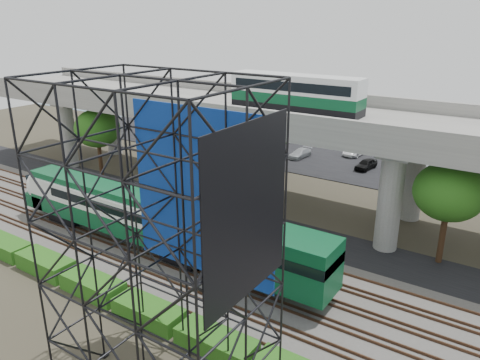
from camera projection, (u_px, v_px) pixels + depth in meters
The scene contains 13 objects.
ground at pixel (183, 282), 32.00m from camera, with size 140.00×140.00×0.00m, color #474233.
ballast_bed at pixel (201, 268), 33.54m from camera, with size 90.00×12.00×0.20m, color slate.
service_road at pixel (262, 227), 40.24m from camera, with size 90.00×5.00×0.08m, color black.
parking_lot at pixel (358, 160), 58.72m from camera, with size 90.00×18.00×0.08m, color black.
harbor_water at pixel (406, 128), 76.02m from camera, with size 140.00×40.00×0.03m, color slate.
rail_tracks at pixel (201, 266), 33.48m from camera, with size 90.00×9.52×0.16m.
commuter_train at pixel (139, 215), 35.67m from camera, with size 29.30×3.06×4.30m.
overpass at pixel (295, 122), 41.85m from camera, with size 80.00×12.00×12.40m.
scaffold_tower at pixel (159, 254), 20.22m from camera, with size 9.36×6.36×15.00m.
hedge_strip at pixel (149, 311), 27.91m from camera, with size 34.60×1.80×1.20m.
trees at pixel (252, 143), 45.29m from camera, with size 40.94×16.94×7.69m.
suv at pixel (197, 198), 44.45m from camera, with size 2.37×5.15×1.43m, color black.
parked_cars at pixel (384, 160), 56.53m from camera, with size 38.67×9.70×1.32m.
Camera 1 is at (18.66, -21.06, 17.23)m, focal length 35.00 mm.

